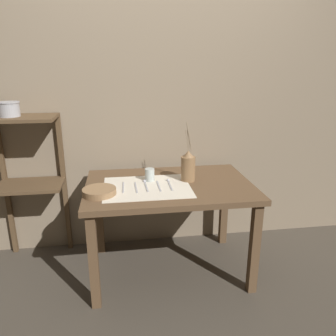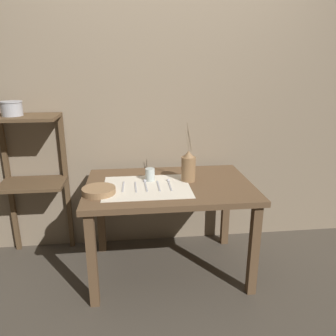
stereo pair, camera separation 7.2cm
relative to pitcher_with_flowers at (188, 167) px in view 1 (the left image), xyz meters
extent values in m
plane|color=#473F35|center=(-0.15, -0.05, -0.83)|extent=(12.00, 12.00, 0.00)
cube|color=gray|center=(-0.15, 0.46, 0.37)|extent=(7.00, 0.06, 2.40)
cube|color=brown|center=(-0.15, -0.05, -0.13)|extent=(1.20, 0.80, 0.04)
cube|color=brown|center=(-0.69, -0.39, -0.49)|extent=(0.06, 0.06, 0.68)
cube|color=brown|center=(0.39, -0.39, -0.49)|extent=(0.06, 0.06, 0.68)
cube|color=brown|center=(-0.69, 0.29, -0.49)|extent=(0.06, 0.06, 0.68)
cube|color=brown|center=(0.39, 0.29, -0.49)|extent=(0.06, 0.06, 0.68)
cube|color=brown|center=(-1.19, 0.25, 0.35)|extent=(0.49, 0.34, 0.02)
cube|color=brown|center=(-1.19, 0.25, -0.17)|extent=(0.49, 0.34, 0.02)
cube|color=brown|center=(-1.42, 0.40, -0.23)|extent=(0.04, 0.04, 1.19)
cube|color=brown|center=(-0.96, 0.40, -0.23)|extent=(0.04, 0.04, 1.19)
cube|color=beige|center=(-0.31, -0.10, -0.11)|extent=(0.61, 0.49, 0.00)
cylinder|color=olive|center=(0.00, 0.00, -0.02)|extent=(0.11, 0.11, 0.18)
cone|color=olive|center=(0.00, 0.00, 0.10)|extent=(0.08, 0.08, 0.05)
cylinder|color=#847056|center=(0.00, 0.01, 0.20)|extent=(0.01, 0.01, 0.15)
cylinder|color=#847056|center=(0.00, 0.01, 0.22)|extent=(0.04, 0.02, 0.20)
cylinder|color=#847056|center=(0.01, 0.02, 0.23)|extent=(0.04, 0.03, 0.20)
cylinder|color=#847056|center=(-0.01, 0.01, 0.20)|extent=(0.02, 0.04, 0.14)
cylinder|color=#8E6B47|center=(-0.64, -0.19, -0.09)|extent=(0.22, 0.22, 0.04)
cylinder|color=#B7C1BC|center=(-0.28, 0.03, -0.06)|extent=(0.07, 0.07, 0.09)
cube|color=#A8A8AD|center=(-0.48, -0.08, -0.10)|extent=(0.02, 0.21, 0.00)
cube|color=#A8A8AD|center=(-0.39, -0.10, -0.10)|extent=(0.02, 0.21, 0.00)
cube|color=#A8A8AD|center=(-0.32, -0.09, -0.10)|extent=(0.02, 0.21, 0.00)
sphere|color=#A8A8AD|center=(-0.32, 0.01, -0.10)|extent=(0.02, 0.02, 0.02)
cube|color=#A8A8AD|center=(-0.23, -0.10, -0.10)|extent=(0.01, 0.21, 0.00)
cube|color=#A8A8AD|center=(-0.15, -0.10, -0.10)|extent=(0.01, 0.21, 0.00)
sphere|color=#A8A8AD|center=(-0.15, 0.01, -0.10)|extent=(0.02, 0.02, 0.02)
cylinder|color=#A8A8AD|center=(-1.27, 0.25, 0.41)|extent=(0.15, 0.15, 0.11)
cylinder|color=#A8A8AD|center=(-1.27, 0.25, 0.46)|extent=(0.16, 0.16, 0.01)
camera|label=1|loc=(-0.48, -2.25, 0.72)|focal=35.00mm
camera|label=2|loc=(-0.41, -2.26, 0.72)|focal=35.00mm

